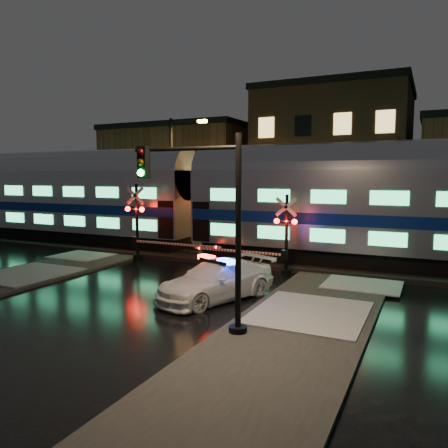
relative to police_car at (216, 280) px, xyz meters
The scene contains 11 objects.
ground 3.91m from the police_car, 138.33° to the left, with size 120.00×120.00×0.00m, color black.
ballast 8.10m from the police_car, 110.80° to the left, with size 90.00×4.20×0.24m, color black.
sidewalk_right 5.05m from the police_car, 43.50° to the right, with size 4.00×20.00×0.12m, color #2D2D2D.
building_left 29.48m from the police_car, 122.87° to the left, with size 14.00×10.00×9.00m, color brown.
building_mid 25.57m from the police_car, 91.99° to the left, with size 12.00×11.00×11.50m, color brown.
train 9.45m from the police_car, 123.61° to the left, with size 51.00×3.12×5.92m.
police_car is the anchor object (origin of this frame).
crossing_signal_right 4.97m from the police_car, 81.26° to the left, with size 5.23×0.63×3.70m.
crossing_signal_left 8.48m from the police_car, 144.76° to the left, with size 5.81×0.66×4.11m.
traffic_light 4.08m from the police_car, 66.69° to the right, with size 3.68×0.68×5.69m.
streetlight 15.17m from the police_car, 127.66° to the left, with size 2.81×0.29×8.41m.
Camera 1 is at (9.92, -16.59, 4.53)m, focal length 35.00 mm.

